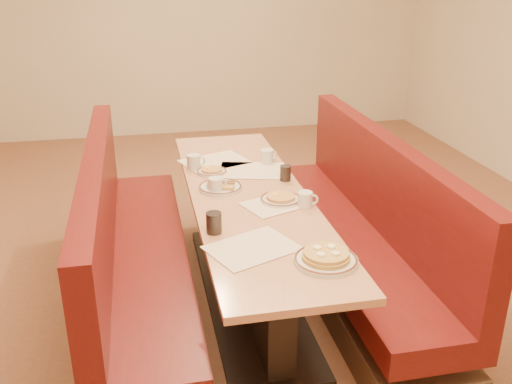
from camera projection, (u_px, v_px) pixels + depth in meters
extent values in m
plane|color=#9E6647|center=(249.00, 299.00, 3.76)|extent=(8.00, 8.00, 0.00)
cube|color=beige|center=(184.00, 20.00, 6.85)|extent=(6.00, 0.04, 2.80)
cube|color=black|center=(249.00, 295.00, 3.75)|extent=(0.55, 1.88, 0.06)
cube|color=black|center=(249.00, 251.00, 3.63)|extent=(0.15, 1.75, 0.71)
cube|color=tan|center=(249.00, 197.00, 3.48)|extent=(0.70, 2.50, 0.04)
cube|color=#4C3326|center=(145.00, 297.00, 3.60)|extent=(0.55, 2.50, 0.20)
cube|color=#5C0F11|center=(141.00, 260.00, 3.49)|extent=(0.55, 2.50, 0.16)
cube|color=#5C0F11|center=(99.00, 206.00, 3.31)|extent=(0.12, 2.50, 0.60)
cube|color=#4C3326|center=(347.00, 275.00, 3.85)|extent=(0.55, 2.50, 0.20)
cube|color=#5C0F11|center=(350.00, 239.00, 3.75)|extent=(0.55, 2.50, 0.16)
cube|color=#5C0F11|center=(385.00, 183.00, 3.65)|extent=(0.12, 2.50, 0.60)
cube|color=#FFECC7|center=(252.00, 248.00, 2.82)|extent=(0.51, 0.45, 0.00)
cube|color=#FFECC7|center=(275.00, 204.00, 3.33)|extent=(0.42, 0.37, 0.00)
cube|color=#FFECC7|center=(215.00, 162.00, 4.02)|extent=(0.52, 0.46, 0.00)
cube|color=#FFECC7|center=(252.00, 170.00, 3.86)|extent=(0.51, 0.43, 0.00)
cylinder|color=silver|center=(326.00, 261.00, 2.69)|extent=(0.31, 0.31, 0.02)
torus|color=#5C2C1B|center=(326.00, 259.00, 2.69)|extent=(0.30, 0.30, 0.01)
cylinder|color=gold|center=(326.00, 257.00, 2.68)|extent=(0.23, 0.23, 0.02)
cylinder|color=gold|center=(326.00, 253.00, 2.68)|extent=(0.21, 0.21, 0.02)
cylinder|color=#FBE6A4|center=(331.00, 247.00, 2.71)|extent=(0.04, 0.04, 0.01)
cylinder|color=#FBE6A4|center=(317.00, 248.00, 2.70)|extent=(0.04, 0.04, 0.01)
cylinder|color=#FBE6A4|center=(321.00, 255.00, 2.63)|extent=(0.04, 0.04, 0.01)
cylinder|color=#FBE6A4|center=(336.00, 254.00, 2.65)|extent=(0.04, 0.04, 0.01)
cylinder|color=silver|center=(220.00, 187.00, 3.55)|extent=(0.27, 0.27, 0.02)
torus|color=#5C2C1B|center=(220.00, 186.00, 3.55)|extent=(0.27, 0.27, 0.01)
ellipsoid|color=#F5B43E|center=(212.00, 184.00, 3.53)|extent=(0.07, 0.07, 0.04)
ellipsoid|color=#F5B43E|center=(215.00, 187.00, 3.50)|extent=(0.06, 0.06, 0.03)
ellipsoid|color=#F5B43E|center=(211.00, 182.00, 3.57)|extent=(0.05, 0.05, 0.03)
cylinder|color=brown|center=(226.00, 184.00, 3.56)|extent=(0.10, 0.04, 0.02)
cylinder|color=brown|center=(227.00, 182.00, 3.58)|extent=(0.10, 0.04, 0.02)
cube|color=gold|center=(227.00, 188.00, 3.50)|extent=(0.10, 0.08, 0.02)
cylinder|color=silver|center=(281.00, 200.00, 3.37)|extent=(0.24, 0.24, 0.02)
torus|color=#5C2C1B|center=(281.00, 198.00, 3.37)|extent=(0.24, 0.24, 0.01)
cylinder|color=#E0894F|center=(281.00, 197.00, 3.36)|extent=(0.17, 0.17, 0.02)
ellipsoid|color=#F5B43E|center=(275.00, 195.00, 3.37)|extent=(0.05, 0.05, 0.03)
cylinder|color=silver|center=(212.00, 172.00, 3.82)|extent=(0.20, 0.20, 0.02)
torus|color=#5C2C1B|center=(212.00, 171.00, 3.81)|extent=(0.20, 0.20, 0.01)
cylinder|color=#E0894F|center=(212.00, 170.00, 3.81)|extent=(0.14, 0.14, 0.02)
ellipsoid|color=#F5B43E|center=(208.00, 168.00, 3.82)|extent=(0.04, 0.04, 0.02)
cylinder|color=silver|center=(305.00, 200.00, 3.28)|extent=(0.09, 0.09, 0.09)
torus|color=silver|center=(313.00, 200.00, 3.28)|extent=(0.07, 0.03, 0.07)
cylinder|color=black|center=(305.00, 193.00, 3.27)|extent=(0.07, 0.07, 0.01)
cylinder|color=silver|center=(215.00, 185.00, 3.49)|extent=(0.09, 0.09, 0.09)
torus|color=silver|center=(222.00, 184.00, 3.51)|extent=(0.07, 0.04, 0.07)
cylinder|color=black|center=(215.00, 179.00, 3.47)|extent=(0.07, 0.07, 0.01)
cylinder|color=silver|center=(267.00, 156.00, 3.99)|extent=(0.09, 0.09, 0.10)
torus|color=silver|center=(273.00, 155.00, 4.01)|extent=(0.07, 0.04, 0.07)
cylinder|color=black|center=(267.00, 151.00, 3.97)|extent=(0.08, 0.08, 0.01)
cylinder|color=silver|center=(194.00, 162.00, 3.88)|extent=(0.09, 0.09, 0.10)
torus|color=silver|center=(201.00, 161.00, 3.89)|extent=(0.07, 0.03, 0.07)
cylinder|color=black|center=(193.00, 156.00, 3.86)|extent=(0.08, 0.08, 0.01)
cylinder|color=black|center=(214.00, 223.00, 2.97)|extent=(0.08, 0.08, 0.11)
cylinder|color=silver|center=(214.00, 223.00, 2.97)|extent=(0.08, 0.08, 0.11)
cylinder|color=black|center=(285.00, 173.00, 3.68)|extent=(0.07, 0.07, 0.10)
cylinder|color=silver|center=(285.00, 173.00, 3.68)|extent=(0.07, 0.07, 0.10)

